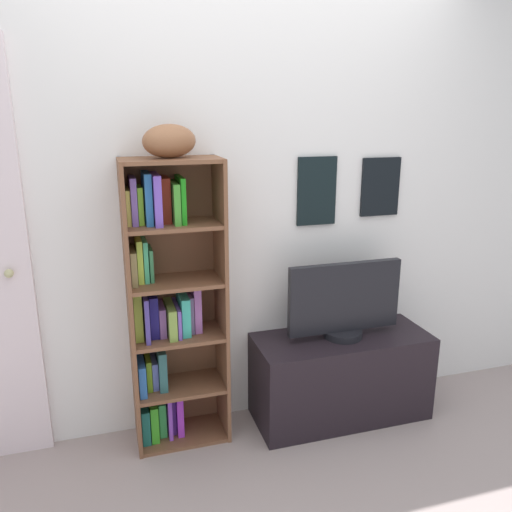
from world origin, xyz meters
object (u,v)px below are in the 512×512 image
bookshelf (168,308)px  television (344,302)px  football (169,141)px  tv_stand (341,376)px

bookshelf → television: size_ratio=2.31×
bookshelf → football: 0.86m
football → television: size_ratio=0.41×
football → television: 1.29m
football → television: bearing=-4.1°
football → tv_stand: bearing=-4.1°
football → television: football is taller
bookshelf → football: size_ratio=5.59×
bookshelf → tv_stand: (0.98, -0.10, -0.50)m
tv_stand → television: television is taller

